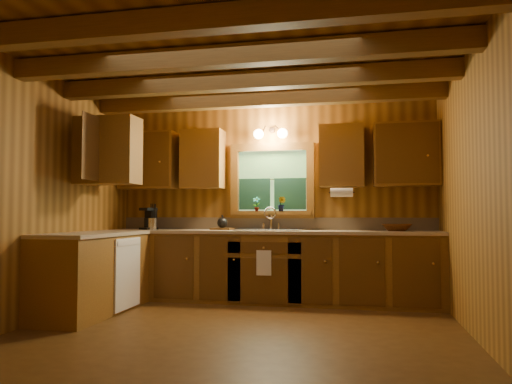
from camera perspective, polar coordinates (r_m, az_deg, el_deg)
The scene contains 20 objects.
room at distance 4.58m, azimuth -2.01°, elevation -0.16°, with size 4.20×4.20×4.20m.
ceiling_beams at distance 4.78m, azimuth -1.99°, elevation 14.23°, with size 4.20×2.54×0.18m.
base_cabinets at distance 5.98m, azimuth -3.75°, elevation -9.10°, with size 4.20×2.22×0.86m.
countertop at distance 5.95m, azimuth -3.59°, elevation -4.79°, with size 4.20×2.24×0.04m.
backsplash at distance 6.43m, azimuth 1.95°, elevation -3.75°, with size 4.20×0.02×0.16m, color tan.
dishwasher_panel at distance 5.76m, azimuth -14.91°, elevation -9.26°, with size 0.02×0.60×0.80m, color white.
upper_cabinets at distance 6.14m, azimuth -4.01°, elevation 4.25°, with size 4.19×1.77×0.78m.
window at distance 6.42m, azimuth 1.92°, elevation 1.15°, with size 1.12×0.08×1.00m.
window_sill at distance 6.36m, azimuth 1.85°, elevation -2.50°, with size 1.06×0.14×0.04m, color brown.
wall_sconce at distance 6.38m, azimuth 1.72°, elevation 6.93°, with size 0.45×0.21×0.17m.
paper_towel_roll at distance 5.99m, azimuth 10.08°, elevation -0.05°, with size 0.11×0.11×0.27m, color white.
dish_towel at distance 5.84m, azimuth 0.93°, elevation -8.37°, with size 0.18×0.01×0.30m, color white.
sink at distance 6.15m, azimuth 1.51°, elevation -4.95°, with size 0.82×0.48×0.43m.
coffee_maker at distance 6.63m, azimuth -12.47°, elevation -3.12°, with size 0.16×0.21×0.29m.
utensil_crock at distance 6.55m, azimuth -12.14°, elevation -3.63°, with size 0.12×0.12×0.35m.
cutting_board at distance 6.34m, azimuth -4.01°, elevation -4.37°, with size 0.28×0.20×0.02m, color #533311.
teakettle at distance 6.34m, azimuth -4.01°, elevation -3.65°, with size 0.13×0.13×0.17m.
wicker_basket at distance 6.07m, azimuth 16.32°, elevation -4.05°, with size 0.35×0.35×0.09m, color #48230C.
potted_plant_left at distance 6.36m, azimuth 0.05°, elevation -1.44°, with size 0.10×0.07×0.20m, color #533311.
potted_plant_right at distance 6.31m, azimuth 3.05°, elevation -1.42°, with size 0.11×0.09×0.20m, color #533311.
Camera 1 is at (1.08, -4.45, 1.10)m, focal length 33.85 mm.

